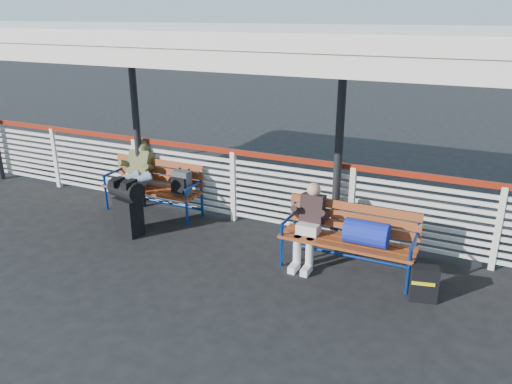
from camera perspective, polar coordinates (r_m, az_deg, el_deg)
The scene contains 9 objects.
ground at distance 7.06m, azimuth -9.88°, elevation -8.60°, with size 60.00×60.00×0.00m, color black.
fence at distance 8.27m, azimuth -2.60°, elevation 1.01°, with size 12.08×0.08×1.24m.
canopy at distance 6.95m, azimuth -7.12°, elevation 17.34°, with size 12.60×3.60×3.16m.
luggage_stack at distance 8.04m, azimuth -14.47°, elevation -1.45°, with size 0.60×0.42×0.91m.
bench_left at distance 8.74m, azimuth -10.84°, elevation 1.13°, with size 1.80×0.56×0.92m.
bench_right at distance 6.72m, azimuth 11.51°, elevation -4.59°, with size 1.80×0.56×0.92m.
traveler_man at distance 8.62m, azimuth -13.82°, elevation 1.78°, with size 0.93×1.50×0.77m.
companion_person at distance 6.88m, azimuth 6.09°, elevation -3.64°, with size 0.32×0.66×1.15m.
suitcase_side at distance 6.48m, azimuth 18.65°, elevation -9.88°, with size 0.36×0.27×0.45m.
Camera 1 is at (3.72, -4.99, 3.32)m, focal length 35.00 mm.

